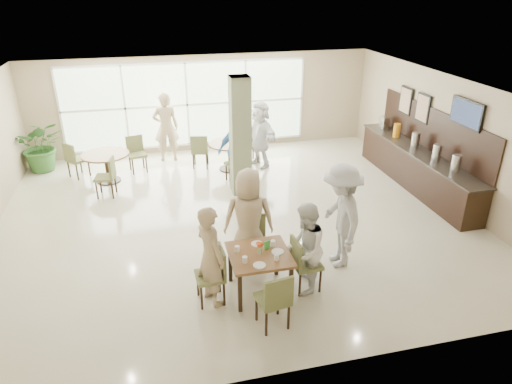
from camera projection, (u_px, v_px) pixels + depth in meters
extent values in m
plane|color=beige|center=(234.00, 216.00, 10.04)|extent=(10.00, 10.00, 0.00)
plane|color=white|center=(232.00, 88.00, 8.85)|extent=(10.00, 10.00, 0.00)
plane|color=tan|center=(204.00, 104.00, 13.41)|extent=(10.00, 0.00, 10.00)
plane|color=tan|center=(304.00, 284.00, 5.49)|extent=(10.00, 0.00, 10.00)
plane|color=tan|center=(446.00, 138.00, 10.51)|extent=(0.00, 9.00, 9.00)
plane|color=silver|center=(187.00, 105.00, 13.28)|extent=(7.00, 0.00, 7.00)
cube|color=#6E7853|center=(240.00, 137.00, 10.59)|extent=(0.45, 0.45, 2.80)
cube|color=brown|center=(259.00, 255.00, 7.30)|extent=(0.97, 0.97, 0.05)
cube|color=black|center=(240.00, 293.00, 7.01)|extent=(0.06, 0.06, 0.70)
cube|color=black|center=(291.00, 285.00, 7.19)|extent=(0.06, 0.06, 0.70)
cube|color=black|center=(230.00, 264.00, 7.73)|extent=(0.06, 0.06, 0.70)
cube|color=black|center=(277.00, 257.00, 7.91)|extent=(0.06, 0.06, 0.70)
cylinder|color=brown|center=(105.00, 154.00, 11.45)|extent=(1.18, 1.18, 0.04)
cylinder|color=black|center=(107.00, 168.00, 11.61)|extent=(0.10, 0.10, 0.71)
cylinder|color=black|center=(109.00, 180.00, 11.75)|extent=(0.60, 0.60, 0.03)
cylinder|color=brown|center=(230.00, 144.00, 12.19)|extent=(1.12, 1.12, 0.04)
cylinder|color=black|center=(230.00, 157.00, 12.35)|extent=(0.10, 0.10, 0.71)
cylinder|color=black|center=(230.00, 168.00, 12.49)|extent=(0.60, 0.60, 0.03)
cylinder|color=white|center=(277.00, 257.00, 7.10)|extent=(0.08, 0.08, 0.10)
cylinder|color=white|center=(245.00, 260.00, 7.04)|extent=(0.08, 0.08, 0.10)
cylinder|color=white|center=(237.00, 249.00, 7.32)|extent=(0.08, 0.08, 0.10)
cylinder|color=white|center=(273.00, 243.00, 7.47)|extent=(0.08, 0.08, 0.10)
cylinder|color=white|center=(260.00, 265.00, 6.97)|extent=(0.20, 0.20, 0.01)
cylinder|color=white|center=(257.00, 244.00, 7.54)|extent=(0.20, 0.20, 0.01)
cylinder|color=white|center=(278.00, 252.00, 7.32)|extent=(0.20, 0.20, 0.01)
cylinder|color=#99B27F|center=(259.00, 250.00, 7.27)|extent=(0.07, 0.07, 0.12)
sphere|color=#DD4912|center=(261.00, 244.00, 7.23)|extent=(0.07, 0.07, 0.07)
sphere|color=#DD4912|center=(258.00, 244.00, 7.24)|extent=(0.07, 0.07, 0.07)
sphere|color=#DD4912|center=(259.00, 245.00, 7.19)|extent=(0.07, 0.07, 0.07)
cube|color=green|center=(267.00, 245.00, 7.38)|extent=(0.10, 0.05, 0.15)
cube|color=black|center=(416.00, 169.00, 11.28)|extent=(0.60, 4.60, 0.90)
cube|color=black|center=(419.00, 152.00, 11.08)|extent=(0.64, 4.70, 0.04)
cube|color=black|center=(433.00, 130.00, 10.92)|extent=(0.04, 4.60, 1.00)
cylinder|color=silver|center=(456.00, 164.00, 9.76)|extent=(0.20, 0.20, 0.40)
cylinder|color=silver|center=(437.00, 153.00, 10.37)|extent=(0.20, 0.20, 0.40)
cylinder|color=silver|center=(415.00, 140.00, 11.17)|extent=(0.20, 0.20, 0.40)
cylinder|color=orange|center=(397.00, 130.00, 11.97)|extent=(0.18, 0.18, 0.36)
cube|color=silver|center=(384.00, 123.00, 12.58)|extent=(0.18, 0.30, 0.36)
cube|color=black|center=(467.00, 113.00, 9.65)|extent=(0.06, 1.00, 0.58)
cube|color=#7F99CC|center=(466.00, 113.00, 9.64)|extent=(0.01, 0.92, 0.50)
cube|color=black|center=(423.00, 108.00, 11.19)|extent=(0.04, 0.55, 0.70)
cube|color=brown|center=(422.00, 108.00, 11.18)|extent=(0.01, 0.47, 0.62)
cube|color=black|center=(406.00, 101.00, 11.89)|extent=(0.04, 0.55, 0.70)
cube|color=brown|center=(405.00, 101.00, 11.88)|extent=(0.01, 0.47, 0.62)
imported|color=#326628|center=(41.00, 146.00, 12.15)|extent=(1.34, 1.34, 1.40)
imported|color=tan|center=(211.00, 256.00, 7.04)|extent=(0.62, 0.73, 1.70)
imported|color=tan|center=(249.00, 219.00, 7.97)|extent=(0.98, 0.65, 1.84)
imported|color=white|center=(305.00, 249.00, 7.34)|extent=(0.83, 0.93, 1.58)
imported|color=#B6B5B8|center=(341.00, 216.00, 7.98)|extent=(0.80, 1.30, 1.93)
imported|color=#3F7DBF|center=(235.00, 150.00, 11.46)|extent=(1.10, 0.85, 1.66)
imported|color=white|center=(260.00, 134.00, 12.38)|extent=(1.32, 1.82, 1.80)
imported|color=tan|center=(166.00, 127.00, 12.71)|extent=(0.71, 0.47, 1.95)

